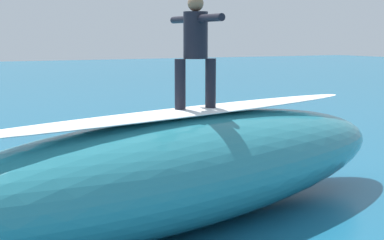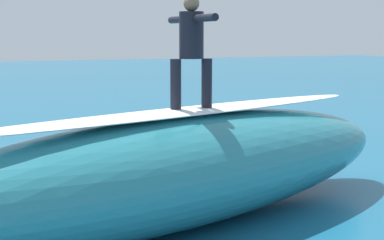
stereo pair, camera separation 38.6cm
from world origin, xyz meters
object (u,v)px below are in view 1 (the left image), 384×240
(surfer_riding, at_px, (196,44))
(surfboard_paddling, at_px, (190,169))
(surfboard_riding, at_px, (196,112))
(surfer_paddling, at_px, (185,162))

(surfer_riding, relative_size, surfboard_paddling, 0.78)
(surfboard_riding, distance_m, surfer_paddling, 3.62)
(surfer_riding, height_order, surfboard_paddling, surfer_riding)
(surfboard_riding, relative_size, surfer_riding, 1.31)
(surfboard_paddling, relative_size, surfer_paddling, 1.31)
(surfboard_paddling, bearing_deg, surfboard_riding, -137.65)
(surfboard_riding, height_order, surfer_riding, surfer_riding)
(surfboard_riding, bearing_deg, surfer_paddling, -112.69)
(surfboard_riding, xyz_separation_m, surfboard_paddling, (-1.52, -3.03, -1.68))
(surfboard_riding, height_order, surfboard_paddling, surfboard_riding)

